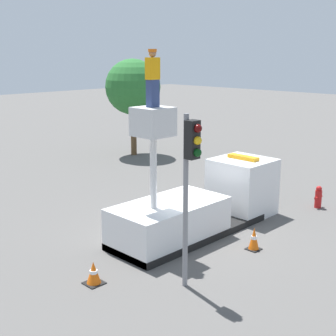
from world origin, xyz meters
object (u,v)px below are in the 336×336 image
Objects in this scene: traffic_light_pole at (190,168)px; traffic_cone_rear at (94,273)px; traffic_cone_curbside at (254,239)px; tree_left_bg at (133,87)px; bucket_truck at (201,205)px; worker at (153,78)px; fire_hydrant at (318,197)px.

traffic_light_pole reaches higher than traffic_cone_rear.
tree_left_bg reaches higher than traffic_cone_curbside.
worker is (-2.40, 0.00, 4.62)m from bucket_truck.
traffic_cone_rear is 0.11× the size of tree_left_bg.
bucket_truck reaches higher than fire_hydrant.
fire_hydrant is 1.42× the size of traffic_cone_rear.
fire_hydrant reaches higher than traffic_cone_curbside.
traffic_cone_rear is at bearing -168.29° from worker.
traffic_light_pole is at bearing -176.65° from traffic_cone_curbside.
bucket_truck is 1.21× the size of tree_left_bg.
bucket_truck is 5.37m from traffic_cone_rear.
traffic_light_pole reaches higher than traffic_cone_curbside.
fire_hydrant is (5.35, -1.84, -0.48)m from bucket_truck.
traffic_cone_curbside is at bearing -47.34° from worker.
traffic_light_pole is at bearing -113.97° from worker.
bucket_truck is 2.50m from traffic_cone_curbside.
tree_left_bg reaches higher than traffic_light_pole.
bucket_truck is 5.21m from worker.
tree_left_bg is (12.21, 12.25, 3.95)m from traffic_cone_rear.
fire_hydrant is at bearing -6.63° from traffic_cone_rear.
bucket_truck is at bearing 86.18° from traffic_cone_curbside.
worker reaches higher than tree_left_bg.
traffic_cone_curbside is (5.13, -1.82, 0.05)m from traffic_cone_rear.
traffic_cone_rear is at bearing 160.44° from traffic_cone_curbside.
bucket_truck is at bearing 0.00° from worker.
traffic_light_pole is 0.80× the size of tree_left_bg.
traffic_cone_curbside is (3.40, 0.20, -3.05)m from traffic_light_pole.
fire_hydrant is 5.54m from traffic_cone_curbside.
traffic_cone_rear is (-5.30, -0.60, -0.63)m from bucket_truck.
traffic_cone_curbside reaches higher than traffic_cone_rear.
tree_left_bg reaches higher than traffic_cone_rear.
traffic_light_pole is at bearing -49.43° from traffic_cone_rear.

